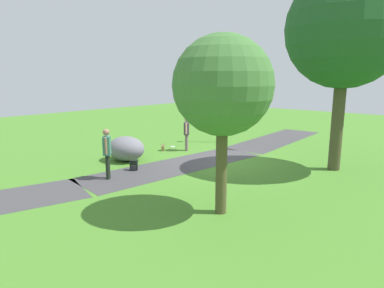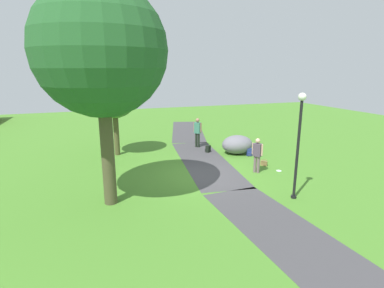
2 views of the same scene
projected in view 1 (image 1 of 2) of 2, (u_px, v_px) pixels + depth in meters
name	position (u px, v px, depth m)	size (l,w,h in m)	color
ground_plane	(223.00, 160.00, 14.41)	(48.00, 48.00, 0.00)	#477F29
footpath_segment_near	(276.00, 139.00, 19.20)	(8.08, 2.58, 0.01)	#413F42
footpath_segment_mid	(177.00, 166.00, 13.50)	(8.23, 3.28, 0.01)	#413F42
large_shade_tree	(345.00, 30.00, 11.97)	(4.25, 4.25, 7.32)	#4A482D
young_tree_near_path	(223.00, 86.00, 8.20)	(2.50, 2.50, 4.56)	#4D4A2A
lamp_post	(225.00, 99.00, 17.92)	(0.28, 0.28, 3.85)	black
lawn_boulder	(126.00, 149.00, 14.27)	(1.54, 1.82, 1.04)	slate
woman_with_handbag	(187.00, 132.00, 16.13)	(0.43, 0.41, 1.60)	#705A5F
man_near_boulder	(107.00, 150.00, 11.59)	(0.42, 0.43, 1.77)	black
handbag_on_grass	(163.00, 148.00, 16.28)	(0.38, 0.38, 0.31)	olive
backpack_by_boulder	(132.00, 152.00, 15.07)	(0.32, 0.33, 0.40)	navy
spare_backpack_on_lawn	(134.00, 165.00, 12.82)	(0.35, 0.35, 0.40)	black
frisbee_on_grass	(173.00, 147.00, 17.15)	(0.24, 0.24, 0.02)	white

